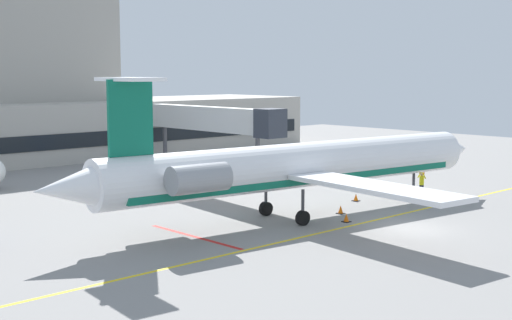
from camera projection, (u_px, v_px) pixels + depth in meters
The scene contains 9 objects.
ground at pixel (411, 229), 41.62m from camera, with size 120.00×120.00×0.11m.
terminal_building at pixel (34, 91), 75.82m from camera, with size 60.08×15.56×19.97m.
jet_bridge_west at pixel (216, 120), 69.47m from camera, with size 2.40×18.79×5.91m.
regional_jet at pixel (295, 166), 44.06m from camera, with size 33.75×25.64×8.91m.
baggage_tug at pixel (172, 165), 63.08m from camera, with size 3.51×4.22×1.92m.
marshaller at pixel (422, 183), 52.58m from camera, with size 0.34×0.83×1.92m.
safety_cone_alpha at pixel (356, 198), 50.47m from camera, with size 0.47×0.47×0.55m.
safety_cone_bravo at pixel (341, 210), 45.95m from camera, with size 0.47×0.47×0.55m.
safety_cone_charlie at pixel (346, 218), 43.39m from camera, with size 0.47×0.47×0.55m.
Camera 1 is at (-34.62, -23.46, 9.15)m, focal length 49.43 mm.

